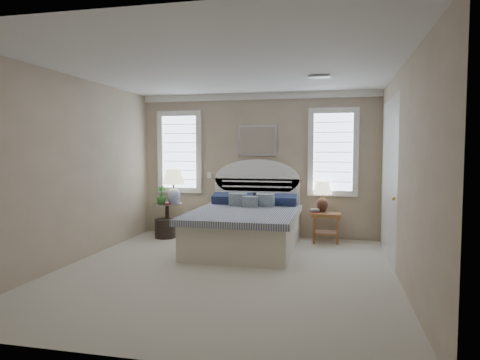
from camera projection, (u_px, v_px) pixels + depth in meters
name	position (u px, v px, depth m)	size (l,w,h in m)	color
floor	(224.00, 271.00, 5.77)	(4.50, 5.00, 0.01)	beige
ceiling	(224.00, 69.00, 5.58)	(4.50, 5.00, 0.01)	silver
wall_back	(257.00, 165.00, 8.11)	(4.50, 0.02, 2.70)	tan
wall_left	(73.00, 170.00, 6.16)	(0.02, 5.00, 2.70)	tan
wall_right	(403.00, 174.00, 5.18)	(0.02, 5.00, 2.70)	tan
crown_molding	(257.00, 96.00, 7.98)	(4.50, 0.08, 0.12)	white
hvac_vent	(319.00, 77.00, 6.10)	(0.30, 0.20, 0.02)	#B2B2B2
switch_plate	(209.00, 175.00, 8.31)	(0.08, 0.01, 0.12)	white
window_left	(180.00, 152.00, 8.41)	(0.90, 0.06, 1.60)	silver
window_right	(333.00, 152.00, 7.76)	(0.90, 0.06, 1.60)	silver
painting	(257.00, 140.00, 8.03)	(0.74, 0.04, 0.58)	silver
closet_door	(389.00, 179.00, 6.37)	(0.02, 1.80, 2.40)	silver
bed	(246.00, 225.00, 7.16)	(1.72, 2.28, 1.47)	beige
side_table_left	(167.00, 216.00, 8.09)	(0.56, 0.56, 0.63)	black
nightstand_right	(326.00, 221.00, 7.55)	(0.50, 0.40, 0.53)	#985C31
floor_pot	(165.00, 228.00, 7.98)	(0.39, 0.39, 0.35)	black
lamp_left	(174.00, 183.00, 7.97)	(0.40, 0.40, 0.66)	silver
lamp_right	(322.00, 193.00, 7.66)	(0.45, 0.45, 0.55)	black
potted_plant	(161.00, 195.00, 7.98)	(0.19, 0.19, 0.33)	#316C2B
books_left	(168.00, 203.00, 7.99)	(0.19, 0.17, 0.02)	#A6292C
books_right	(315.00, 211.00, 7.58)	(0.19, 0.17, 0.07)	#A6292C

